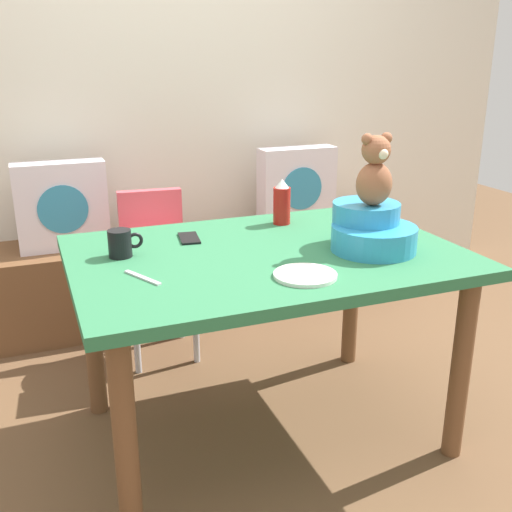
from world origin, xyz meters
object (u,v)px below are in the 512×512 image
Objects in this scene: dining_table at (266,277)px; teddy_bear at (375,172)px; pillow_floral_right at (297,186)px; cell_phone at (189,238)px; infant_seat_teal at (371,230)px; pillow_floral_left at (62,206)px; ketchup_bottle at (282,203)px; highchair at (156,252)px; book_stack at (143,233)px; dinner_plate_near at (305,275)px; coffee_mug at (121,243)px.

teddy_bear is (0.36, -0.11, 0.38)m from dining_table.
cell_phone is at bearing -133.04° from pillow_floral_right.
infant_seat_teal is 2.29× the size of cell_phone.
pillow_floral_left reaches higher than cell_phone.
cell_phone is (-0.41, -0.07, -0.08)m from ketchup_bottle.
highchair is at bearing -48.13° from pillow_floral_left.
pillow_floral_left is at bearing -176.98° from book_stack.
teddy_bear is 1.25× the size of dinner_plate_near.
highchair is 1.12m from dinner_plate_near.
pillow_floral_right is 2.20× the size of dinner_plate_near.
book_stack is at bearing 3.02° from pillow_floral_left.
ketchup_bottle reaches higher than book_stack.
coffee_mug is (-1.17, -1.07, 0.11)m from pillow_floral_right.
coffee_mug is at bearing -104.07° from book_stack.
pillow_floral_right is 1.02m from highchair.
coffee_mug is at bearing -137.41° from pillow_floral_right.
pillow_floral_left is 1.63m from infant_seat_teal.
ketchup_bottle is (-0.16, 0.42, -0.19)m from teddy_bear.
ketchup_bottle is (-0.49, -0.89, 0.15)m from pillow_floral_right.
book_stack is 1.39× the size of cell_phone.
highchair reaches higher than dining_table.
infant_seat_teal is 0.87m from coffee_mug.
dining_table is 6.77× the size of dinner_plate_near.
dining_table is at bearing 162.67° from teddy_bear.
ketchup_bottle reaches higher than dinner_plate_near.
teddy_bear reaches higher than pillow_floral_right.
teddy_bear reaches higher than pillow_floral_left.
teddy_bear is 0.90m from coffee_mug.
dinner_plate_near is (0.25, -1.07, 0.22)m from highchair.
infant_seat_teal is (0.59, -0.89, 0.29)m from highchair.
dinner_plate_near is (0.23, -1.50, 0.26)m from book_stack.
pillow_floral_left is 1.66m from teddy_bear.
pillow_floral_left reaches higher than dining_table.
highchair is 0.59m from cell_phone.
dinner_plate_near is 0.57m from cell_phone.
book_stack is at bearing 75.93° from coffee_mug.
coffee_mug is at bearing 140.88° from dinner_plate_near.
ketchup_bottle is at bearing 57.84° from dining_table.
dinner_plate_near is at bearing -67.17° from pillow_floral_left.
dining_table is 0.34m from cell_phone.
cell_phone reaches higher than dining_table.
ketchup_bottle is 1.54× the size of coffee_mug.
pillow_floral_left is at bearing 131.87° from highchair.
ketchup_bottle reaches higher than infant_seat_teal.
pillow_floral_right is 1.38m from dining_table.
cell_phone is at bearing -170.17° from ketchup_bottle.
dining_table is (-0.68, -1.20, -0.04)m from pillow_floral_right.
ketchup_bottle is at bearing -118.68° from pillow_floral_right.
teddy_bear is at bearing 156.32° from cell_phone.
infant_seat_teal is (0.36, -0.11, 0.17)m from dining_table.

